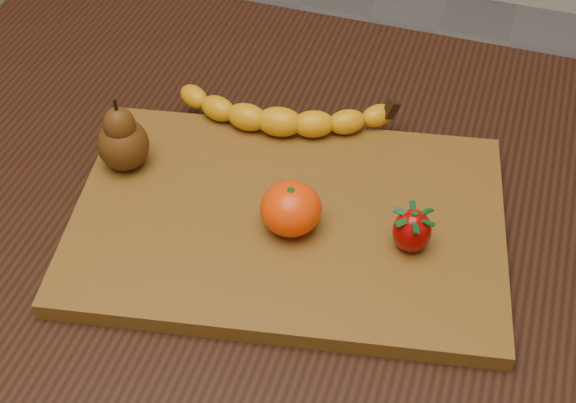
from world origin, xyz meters
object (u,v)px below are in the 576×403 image
(mandarin, at_px, (291,209))
(table, at_px, (278,242))
(pear, at_px, (121,133))
(cutting_board, at_px, (288,221))

(mandarin, bearing_deg, table, 118.30)
(table, xyz_separation_m, mandarin, (0.04, -0.07, 0.14))
(pear, bearing_deg, cutting_board, -5.76)
(table, xyz_separation_m, pear, (-0.16, -0.04, 0.16))
(table, height_order, pear, pear)
(table, distance_m, pear, 0.23)
(cutting_board, distance_m, mandarin, 0.04)
(table, relative_size, mandarin, 15.91)
(table, height_order, mandarin, mandarin)
(mandarin, bearing_deg, pear, 170.36)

